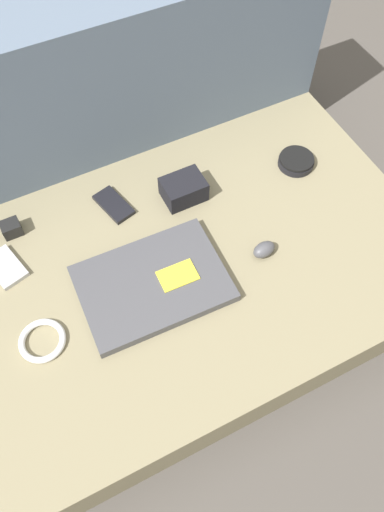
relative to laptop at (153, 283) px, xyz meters
name	(u,v)px	position (x,y,z in m)	size (l,w,h in m)	color
ground_plane	(192,288)	(0.11, 0.02, -0.16)	(8.00, 8.00, 0.00)	#4C4742
couch_seat	(192,275)	(0.11, 0.02, -0.09)	(1.18, 0.76, 0.14)	#847A5B
couch_backrest	(111,97)	(0.11, 0.50, 0.12)	(1.18, 0.20, 0.55)	slate
laptop	(153,283)	(0.00, 0.00, 0.00)	(0.35, 0.25, 0.03)	#47474C
computer_mouse	(264,250)	(0.28, -0.04, 0.01)	(0.06, 0.04, 0.04)	#4C4C51
speaker_puck	(296,161)	(0.51, 0.17, 0.00)	(0.10, 0.10, 0.03)	black
phone_silver	(6,267)	(-0.30, 0.20, -0.01)	(0.09, 0.12, 0.01)	#B7B7BC
phone_black	(114,205)	(0.01, 0.26, -0.01)	(0.08, 0.12, 0.01)	black
camera_pouch	(184,189)	(0.18, 0.21, 0.02)	(0.11, 0.08, 0.06)	black
charger_brick	(11,228)	(-0.25, 0.30, 0.01)	(0.05, 0.04, 0.04)	black
cable_coil	(42,341)	(-0.28, -0.02, -0.01)	(0.11, 0.11, 0.01)	white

